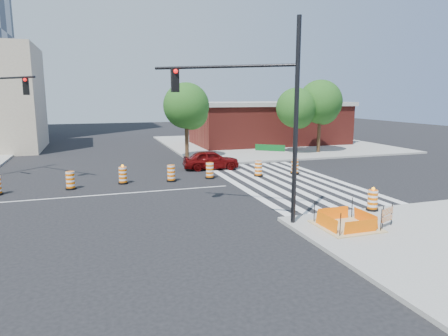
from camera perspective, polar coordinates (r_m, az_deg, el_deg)
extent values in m
plane|color=black|center=(22.40, -17.06, -3.71)|extent=(120.00, 120.00, 0.00)
cube|color=gray|center=(44.08, 6.39, 3.47)|extent=(22.00, 22.00, 0.15)
cube|color=silver|center=(23.80, 2.05, -2.43)|extent=(0.45, 13.50, 0.01)
cube|color=silver|center=(24.12, 4.05, -2.28)|extent=(0.45, 13.50, 0.01)
cube|color=silver|center=(24.47, 6.01, -2.13)|extent=(0.45, 13.50, 0.01)
cube|color=silver|center=(24.85, 7.90, -1.98)|extent=(0.45, 13.50, 0.01)
cube|color=silver|center=(25.25, 9.74, -1.84)|extent=(0.45, 13.50, 0.01)
cube|color=silver|center=(25.68, 11.51, -1.69)|extent=(0.45, 13.50, 0.01)
cube|color=silver|center=(26.13, 13.23, -1.55)|extent=(0.45, 13.50, 0.01)
cube|color=silver|center=(26.61, 14.88, -1.42)|extent=(0.45, 13.50, 0.01)
cube|color=silver|center=(22.39, -17.07, -3.70)|extent=(14.00, 0.12, 0.01)
cube|color=tan|center=(16.58, 17.03, -7.96)|extent=(2.20, 2.20, 0.05)
cube|color=#FF6705|center=(15.81, 18.96, -8.01)|extent=(1.44, 0.02, 0.55)
cube|color=#FF6705|center=(17.21, 15.34, -6.33)|extent=(1.44, 0.02, 0.55)
cube|color=#FF6705|center=(16.01, 14.42, -7.54)|extent=(0.02, 1.44, 0.55)
cube|color=#FF6705|center=(17.02, 19.57, -6.75)|extent=(0.02, 1.44, 0.55)
cylinder|color=black|center=(15.25, 16.28, -7.84)|extent=(0.04, 0.04, 0.90)
cylinder|color=black|center=(16.31, 21.54, -6.97)|extent=(0.04, 0.04, 0.90)
cylinder|color=black|center=(16.69, 12.78, -6.11)|extent=(0.04, 0.04, 0.90)
cylinder|color=black|center=(17.66, 17.82, -5.45)|extent=(0.04, 0.04, 0.90)
cube|color=maroon|center=(43.88, 6.45, 6.09)|extent=(16.00, 8.00, 4.20)
cube|color=gray|center=(43.78, 6.51, 9.10)|extent=(16.50, 8.50, 0.40)
imported|color=#530707|center=(28.81, -1.87, 1.17)|extent=(4.16, 1.98, 1.37)
cylinder|color=black|center=(15.92, 10.24, 6.31)|extent=(0.18, 0.18, 8.06)
cylinder|color=black|center=(16.61, -0.22, 14.28)|extent=(4.94, 3.68, 0.12)
cube|color=black|center=(17.36, -7.01, 12.36)|extent=(0.32, 0.28, 1.01)
sphere|color=#FF0C0C|center=(17.21, -6.92, 13.56)|extent=(0.18, 0.18, 0.18)
cube|color=#0C591E|center=(16.18, 6.59, 2.88)|extent=(1.00, 0.75, 0.25)
cylinder|color=black|center=(27.38, -28.87, 11.18)|extent=(3.88, 4.62, 0.12)
cube|color=black|center=(25.59, -26.45, 10.42)|extent=(0.32, 0.28, 0.99)
sphere|color=#FF0C0C|center=(25.42, -26.57, 11.20)|extent=(0.18, 0.18, 0.18)
cylinder|color=black|center=(19.26, 20.38, -5.56)|extent=(0.55, 0.55, 0.09)
cylinder|color=#EF6405|center=(19.14, 20.47, -4.25)|extent=(0.44, 0.44, 0.87)
sphere|color=#FF990C|center=(19.03, 20.56, -2.78)|extent=(0.15, 0.15, 0.15)
cube|color=#EF6405|center=(16.93, 22.34, -5.74)|extent=(0.73, 0.32, 0.26)
cube|color=#EF6405|center=(17.01, 22.27, -6.69)|extent=(0.73, 0.32, 0.20)
cylinder|color=black|center=(16.68, 21.74, -6.59)|extent=(0.04, 0.04, 0.91)
cylinder|color=black|center=(17.28, 22.84, -6.09)|extent=(0.04, 0.04, 0.91)
cylinder|color=#382314|center=(32.85, -5.35, 4.53)|extent=(0.31, 0.31, 3.96)
sphere|color=#1B4614|center=(32.70, -5.42, 8.86)|extent=(3.72, 3.72, 3.72)
sphere|color=#1B4614|center=(33.12, -4.69, 7.81)|extent=(2.73, 2.73, 2.73)
sphere|color=#1B4614|center=(32.44, -6.01, 8.18)|extent=(2.48, 2.48, 2.48)
cylinder|color=#382314|center=(36.16, 10.14, 4.76)|extent=(0.30, 0.30, 3.74)
sphere|color=#1B4614|center=(36.02, 10.26, 8.46)|extent=(3.51, 3.51, 3.51)
sphere|color=#1B4614|center=(36.51, 10.66, 7.55)|extent=(2.57, 2.57, 2.57)
sphere|color=#1B4614|center=(35.69, 9.85, 7.90)|extent=(2.34, 2.34, 2.34)
cylinder|color=#382314|center=(37.52, 13.42, 5.18)|extent=(0.30, 0.30, 4.19)
sphere|color=#1B4614|center=(37.40, 13.58, 9.18)|extent=(3.93, 3.93, 3.93)
sphere|color=#1B4614|center=(37.90, 13.93, 8.19)|extent=(2.88, 2.88, 2.88)
sphere|color=#1B4614|center=(37.05, 13.21, 8.58)|extent=(2.62, 2.62, 2.62)
cylinder|color=black|center=(24.33, -21.02, -2.73)|extent=(0.60, 0.60, 0.10)
cylinder|color=#EF6405|center=(24.23, -21.10, -1.58)|extent=(0.48, 0.48, 0.95)
cylinder|color=black|center=(24.90, -14.20, -2.07)|extent=(0.60, 0.60, 0.10)
cylinder|color=#EF6405|center=(24.80, -14.25, -0.94)|extent=(0.48, 0.48, 0.95)
sphere|color=#FF990C|center=(24.70, -14.31, 0.31)|extent=(0.16, 0.16, 0.16)
cylinder|color=black|center=(25.01, -7.53, -1.79)|extent=(0.60, 0.60, 0.10)
cylinder|color=#EF6405|center=(24.91, -7.55, -0.67)|extent=(0.48, 0.48, 0.95)
cylinder|color=black|center=(25.71, -2.04, -1.38)|extent=(0.60, 0.60, 0.10)
cylinder|color=#EF6405|center=(25.61, -2.05, -0.28)|extent=(0.48, 0.48, 0.95)
cylinder|color=black|center=(26.46, 4.92, -1.07)|extent=(0.60, 0.60, 0.10)
cylinder|color=#EF6405|center=(26.37, 4.94, -0.01)|extent=(0.48, 0.48, 0.95)
cylinder|color=black|center=(27.55, 10.05, -0.75)|extent=(0.60, 0.60, 0.10)
cylinder|color=#EF6405|center=(27.46, 10.09, 0.28)|extent=(0.48, 0.48, 0.95)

